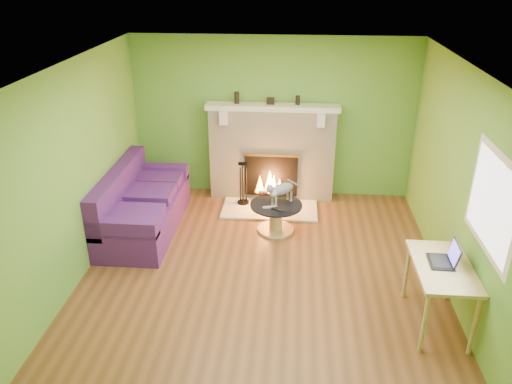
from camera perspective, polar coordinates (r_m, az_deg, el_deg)
floor at (r=6.42m, az=0.65°, el=-9.39°), size 5.00×5.00×0.00m
ceiling at (r=5.39m, az=0.79°, el=14.00°), size 5.00×5.00×0.00m
wall_back at (r=8.13m, az=1.96°, el=8.42°), size 5.00×0.00×5.00m
wall_front at (r=3.65m, az=-2.12°, el=-14.84°), size 5.00×0.00×5.00m
wall_left at (r=6.33m, az=-20.05°, el=1.86°), size 0.00×5.00×5.00m
wall_right at (r=6.07m, az=22.40°, el=0.47°), size 0.00×5.00×5.00m
window_frame at (r=5.20m, az=25.40°, el=-1.17°), size 0.00×1.20×1.20m
window_pane at (r=5.20m, az=25.32°, el=-1.17°), size 0.00×1.06×1.06m
fireplace at (r=8.12m, az=1.84°, el=4.48°), size 2.10×0.46×1.58m
hearth at (r=7.96m, az=1.57°, el=-1.94°), size 1.50×0.75×0.03m
mantel at (r=7.86m, az=1.91°, el=9.67°), size 2.10×0.28×0.08m
sofa at (r=7.46m, az=-13.12°, el=-1.64°), size 0.93×2.06×0.92m
coffee_table at (r=7.27m, az=2.29°, el=-2.68°), size 0.76×0.76×0.43m
desk at (r=5.64m, az=20.52°, el=-8.65°), size 0.59×1.01×0.75m
cat at (r=7.15m, az=3.00°, el=0.05°), size 0.57×0.55×0.36m
remote_silver at (r=7.08m, az=1.46°, el=-1.74°), size 0.18×0.09×0.02m
remote_black at (r=7.02m, az=2.41°, el=-2.00°), size 0.16×0.13×0.02m
laptop at (r=5.56m, az=20.52°, el=-6.56°), size 0.29×0.33×0.24m
fire_tools at (r=7.96m, az=-1.48°, el=1.06°), size 0.19×0.19×0.72m
mantel_vase_left at (r=7.90m, az=-2.22°, el=10.72°), size 0.08×0.08×0.18m
mantel_vase_right at (r=7.86m, az=4.79°, el=10.41°), size 0.07×0.07×0.14m
mantel_box at (r=7.87m, az=1.67°, el=10.36°), size 0.12×0.08×0.10m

